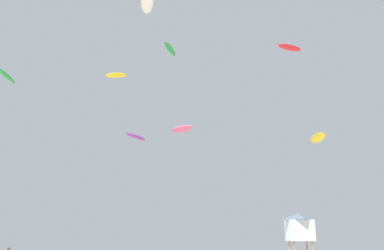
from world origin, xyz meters
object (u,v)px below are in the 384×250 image
(kite_aloft_0, at_px, (182,129))
(kite_aloft_7, at_px, (136,137))
(kite_aloft_6, at_px, (290,48))
(kite_aloft_1, at_px, (147,1))
(kite_aloft_3, at_px, (170,49))
(lifeguard_tower, at_px, (299,227))
(kite_aloft_2, at_px, (6,76))
(kite_aloft_5, at_px, (116,75))
(kite_aloft_4, at_px, (318,138))

(kite_aloft_0, bearing_deg, kite_aloft_7, -151.19)
(kite_aloft_0, height_order, kite_aloft_6, kite_aloft_6)
(kite_aloft_1, relative_size, kite_aloft_3, 0.91)
(lifeguard_tower, xyz_separation_m, kite_aloft_2, (-24.87, -2.13, 12.37))
(lifeguard_tower, height_order, kite_aloft_1, kite_aloft_1)
(lifeguard_tower, relative_size, kite_aloft_3, 0.94)
(kite_aloft_1, distance_m, kite_aloft_5, 13.97)
(lifeguard_tower, height_order, kite_aloft_0, kite_aloft_0)
(kite_aloft_3, relative_size, kite_aloft_4, 1.06)
(lifeguard_tower, distance_m, kite_aloft_2, 27.86)
(kite_aloft_0, height_order, kite_aloft_2, kite_aloft_0)
(lifeguard_tower, bearing_deg, kite_aloft_6, -101.30)
(kite_aloft_0, relative_size, kite_aloft_7, 0.81)
(kite_aloft_2, distance_m, kite_aloft_4, 31.22)
(kite_aloft_1, distance_m, kite_aloft_2, 13.51)
(kite_aloft_0, bearing_deg, kite_aloft_5, -136.28)
(lifeguard_tower, bearing_deg, kite_aloft_2, -175.09)
(kite_aloft_3, distance_m, kite_aloft_7, 13.73)
(lifeguard_tower, xyz_separation_m, kite_aloft_1, (-13.01, -4.07, 18.54))
(kite_aloft_2, bearing_deg, kite_aloft_6, 0.13)
(kite_aloft_3, relative_size, kite_aloft_6, 1.75)
(kite_aloft_5, relative_size, kite_aloft_7, 0.62)
(kite_aloft_7, bearing_deg, kite_aloft_2, -121.61)
(kite_aloft_2, height_order, kite_aloft_4, kite_aloft_2)
(kite_aloft_1, bearing_deg, kite_aloft_4, 32.59)
(kite_aloft_2, distance_m, kite_aloft_7, 18.26)
(lifeguard_tower, height_order, kite_aloft_7, kite_aloft_7)
(kite_aloft_6, bearing_deg, kite_aloft_5, 146.65)
(kite_aloft_4, bearing_deg, kite_aloft_0, 147.71)
(kite_aloft_7, bearing_deg, kite_aloft_5, -116.01)
(kite_aloft_0, xyz_separation_m, kite_aloft_1, (-3.27, -20.51, 5.82))
(kite_aloft_0, distance_m, kite_aloft_4, 17.45)
(kite_aloft_3, distance_m, kite_aloft_5, 11.31)
(kite_aloft_0, relative_size, kite_aloft_3, 0.76)
(kite_aloft_5, bearing_deg, kite_aloft_2, -123.57)
(kite_aloft_5, bearing_deg, kite_aloft_6, -33.35)
(kite_aloft_4, bearing_deg, lifeguard_tower, -123.13)
(kite_aloft_3, xyz_separation_m, kite_aloft_4, (16.16, -8.68, -14.34))
(kite_aloft_4, xyz_separation_m, kite_aloft_5, (-22.16, 1.82, 7.65))
(kite_aloft_5, distance_m, kite_aloft_7, 7.81)
(kite_aloft_3, bearing_deg, kite_aloft_0, 15.83)
(kite_aloft_1, xyz_separation_m, kite_aloft_7, (-2.32, 17.44, -7.65))
(kite_aloft_3, relative_size, kite_aloft_5, 1.69)
(kite_aloft_1, height_order, kite_aloft_2, kite_aloft_1)
(kite_aloft_2, distance_m, kite_aloft_6, 24.65)
(kite_aloft_2, bearing_deg, lifeguard_tower, 4.91)
(kite_aloft_1, height_order, kite_aloft_4, kite_aloft_1)
(kite_aloft_1, relative_size, kite_aloft_6, 1.59)
(kite_aloft_4, relative_size, kite_aloft_7, 1.00)
(kite_aloft_0, bearing_deg, kite_aloft_6, -63.28)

